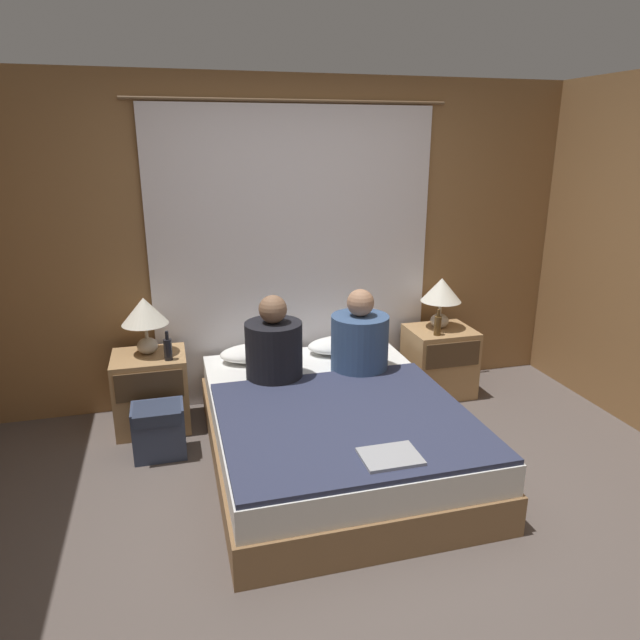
{
  "coord_description": "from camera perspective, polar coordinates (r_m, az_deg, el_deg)",
  "views": [
    {
      "loc": [
        -0.95,
        -2.55,
        2.03
      ],
      "look_at": [
        0.0,
        0.98,
        0.88
      ],
      "focal_mm": 32.0,
      "sensor_mm": 36.0,
      "label": 1
    }
  ],
  "objects": [
    {
      "name": "curtain_panel",
      "position": [
        4.49,
        -2.56,
        6.27
      ],
      "size": [
        2.4,
        0.02,
        2.32
      ],
      "color": "white",
      "rests_on": "ground_plane"
    },
    {
      "name": "nightstand_right",
      "position": [
        4.84,
        11.82,
        -4.03
      ],
      "size": [
        0.52,
        0.46,
        0.56
      ],
      "color": "#A87F51",
      "rests_on": "ground_plane"
    },
    {
      "name": "laptop_on_bed",
      "position": [
        3.06,
        7.04,
        -13.4
      ],
      "size": [
        0.31,
        0.24,
        0.02
      ],
      "color": "#9EA0A5",
      "rests_on": "blanket_on_bed"
    },
    {
      "name": "bed",
      "position": [
        3.82,
        1.22,
        -10.93
      ],
      "size": [
        1.55,
        2.06,
        0.43
      ],
      "color": "olive",
      "rests_on": "ground_plane"
    },
    {
      "name": "pillow_right",
      "position": [
        4.52,
        2.49,
        -2.47
      ],
      "size": [
        0.6,
        0.33,
        0.12
      ],
      "color": "white",
      "rests_on": "bed"
    },
    {
      "name": "beer_bottle_on_right_stand",
      "position": [
        4.57,
        11.68,
        -0.49
      ],
      "size": [
        0.06,
        0.06,
        0.21
      ],
      "color": "#513819",
      "rests_on": "nightstand_right"
    },
    {
      "name": "lamp_left",
      "position": [
        4.21,
        -17.14,
        0.49
      ],
      "size": [
        0.33,
        0.33,
        0.42
      ],
      "color": "#B2A899",
      "rests_on": "nightstand_left"
    },
    {
      "name": "person_right_in_bed",
      "position": [
        4.11,
        3.99,
        -1.98
      ],
      "size": [
        0.41,
        0.41,
        0.61
      ],
      "color": "#38517A",
      "rests_on": "bed"
    },
    {
      "name": "ground_plane",
      "position": [
        3.4,
        4.52,
        -19.25
      ],
      "size": [
        16.0,
        16.0,
        0.0
      ],
      "primitive_type": "plane",
      "color": "#564C47"
    },
    {
      "name": "beer_bottle_on_left_stand",
      "position": [
        4.12,
        -14.97,
        -2.79
      ],
      "size": [
        0.06,
        0.06,
        0.21
      ],
      "color": "black",
      "rests_on": "nightstand_left"
    },
    {
      "name": "blanket_on_bed",
      "position": [
        3.46,
        2.66,
        -9.87
      ],
      "size": [
        1.49,
        1.39,
        0.03
      ],
      "color": "#2D334C",
      "rests_on": "bed"
    },
    {
      "name": "wall_back",
      "position": [
        4.54,
        -2.75,
        7.59
      ],
      "size": [
        4.67,
        0.06,
        2.5
      ],
      "color": "olive",
      "rests_on": "ground_plane"
    },
    {
      "name": "nightstand_left",
      "position": [
        4.37,
        -16.48,
        -6.83
      ],
      "size": [
        0.52,
        0.46,
        0.56
      ],
      "color": "#A87F51",
      "rests_on": "ground_plane"
    },
    {
      "name": "person_left_in_bed",
      "position": [
        3.96,
        -4.64,
        -2.73
      ],
      "size": [
        0.4,
        0.4,
        0.61
      ],
      "color": "black",
      "rests_on": "bed"
    },
    {
      "name": "pillow_left",
      "position": [
        4.37,
        -6.08,
        -3.25
      ],
      "size": [
        0.6,
        0.33,
        0.12
      ],
      "color": "white",
      "rests_on": "bed"
    },
    {
      "name": "backpack_on_floor",
      "position": [
        4.01,
        -15.82,
        -10.31
      ],
      "size": [
        0.34,
        0.27,
        0.36
      ],
      "color": "#333D56",
      "rests_on": "ground_plane"
    },
    {
      "name": "lamp_right",
      "position": [
        4.7,
        12.03,
        2.63
      ],
      "size": [
        0.33,
        0.33,
        0.42
      ],
      "color": "#B2A899",
      "rests_on": "nightstand_right"
    }
  ]
}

